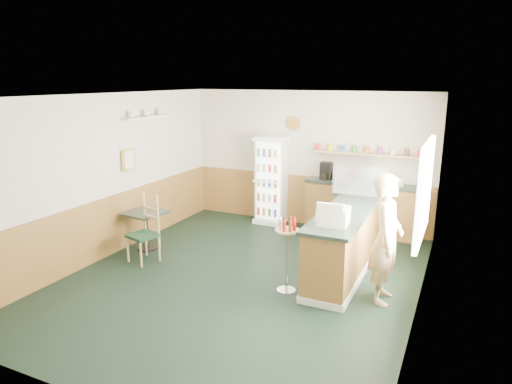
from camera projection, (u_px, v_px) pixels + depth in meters
The scene contains 13 objects.
ground at pixel (242, 278), 6.89m from camera, with size 6.00×6.00×0.00m, color black.
room_envelope at pixel (249, 169), 7.26m from camera, with size 5.04×6.02×2.72m.
service_counter at pixel (349, 240), 7.17m from camera, with size 0.68×3.01×1.01m.
back_counter at pixel (362, 206), 8.73m from camera, with size 2.24×0.42×1.69m.
drinks_fridge at pixel (271, 180), 9.36m from camera, with size 0.59×0.52×1.80m.
display_case at pixel (362, 181), 7.62m from camera, with size 0.88×0.46×0.50m.
cash_register at pixel (333, 216), 6.15m from camera, with size 0.40×0.42×0.23m, color beige.
shopkeeper at pixel (386, 239), 5.99m from camera, with size 0.58×0.42×1.75m, color tan.
condiment_stand at pixel (287, 243), 6.30m from camera, with size 0.34×0.34×1.07m.
newspaper_rack at pixel (329, 232), 7.40m from camera, with size 0.10×0.48×0.56m.
cafe_table at pixel (146, 223), 7.94m from camera, with size 0.69×0.69×0.68m.
cafe_chair at pixel (146, 226), 7.45m from camera, with size 0.52×0.52×1.12m.
dog_doorstop at pixel (307, 259), 7.26m from camera, with size 0.22×0.29×0.27m.
Camera 1 is at (2.89, -5.68, 2.93)m, focal length 32.00 mm.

